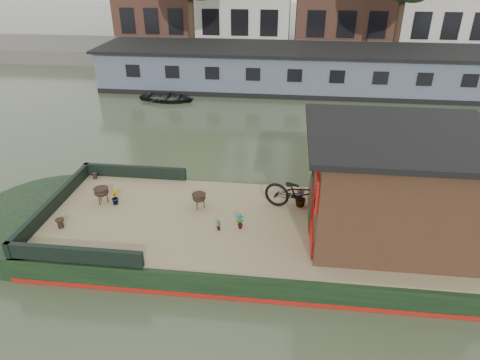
# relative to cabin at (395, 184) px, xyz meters

# --- Properties ---
(ground) EXTENTS (120.00, 120.00, 0.00)m
(ground) POSITION_rel_cabin_xyz_m (-2.19, 0.00, -1.88)
(ground) COLOR #323B26
(ground) RESTS_ON ground
(houseboat_hull) EXTENTS (14.01, 4.02, 0.60)m
(houseboat_hull) POSITION_rel_cabin_xyz_m (-3.52, 0.00, -1.60)
(houseboat_hull) COLOR black
(houseboat_hull) RESTS_ON ground
(houseboat_deck) EXTENTS (11.80, 3.80, 0.05)m
(houseboat_deck) POSITION_rel_cabin_xyz_m (-2.19, 0.00, -1.25)
(houseboat_deck) COLOR #837351
(houseboat_deck) RESTS_ON houseboat_hull
(bow_bulwark) EXTENTS (3.00, 4.00, 0.35)m
(bow_bulwark) POSITION_rel_cabin_xyz_m (-7.25, 0.00, -1.05)
(bow_bulwark) COLOR black
(bow_bulwark) RESTS_ON houseboat_deck
(cabin) EXTENTS (4.00, 3.50, 2.42)m
(cabin) POSITION_rel_cabin_xyz_m (0.00, 0.00, 0.00)
(cabin) COLOR #311A13
(cabin) RESTS_ON houseboat_deck
(bicycle) EXTENTS (2.01, 1.24, 1.00)m
(bicycle) POSITION_rel_cabin_xyz_m (-1.99, 0.62, -0.73)
(bicycle) COLOR black
(bicycle) RESTS_ON houseboat_deck
(potted_plant_a) EXTENTS (0.22, 0.18, 0.38)m
(potted_plant_a) POSITION_rel_cabin_xyz_m (-3.39, -0.30, -1.04)
(potted_plant_a) COLOR brown
(potted_plant_a) RESTS_ON houseboat_deck
(potted_plant_b) EXTENTS (0.27, 0.26, 0.38)m
(potted_plant_b) POSITION_rel_cabin_xyz_m (-6.70, 0.42, -1.04)
(potted_plant_b) COLOR brown
(potted_plant_b) RESTS_ON houseboat_deck
(potted_plant_d) EXTENTS (0.38, 0.38, 0.49)m
(potted_plant_d) POSITION_rel_cabin_xyz_m (-1.99, 0.88, -0.98)
(potted_plant_d) COLOR brown
(potted_plant_d) RESTS_ON houseboat_deck
(potted_plant_e) EXTENTS (0.16, 0.16, 0.26)m
(potted_plant_e) POSITION_rel_cabin_xyz_m (-3.87, -0.44, -1.10)
(potted_plant_e) COLOR #9C472D
(potted_plant_e) RESTS_ON houseboat_deck
(brazier_front) EXTENTS (0.48, 0.48, 0.40)m
(brazier_front) POSITION_rel_cabin_xyz_m (-4.51, 0.47, -1.03)
(brazier_front) COLOR black
(brazier_front) RESTS_ON houseboat_deck
(brazier_rear) EXTENTS (0.49, 0.49, 0.42)m
(brazier_rear) POSITION_rel_cabin_xyz_m (-7.04, 0.44, -1.02)
(brazier_rear) COLOR black
(brazier_rear) RESTS_ON houseboat_deck
(bollard_port) EXTENTS (0.16, 0.16, 0.18)m
(bollard_port) POSITION_rel_cabin_xyz_m (-7.79, 1.70, -1.14)
(bollard_port) COLOR black
(bollard_port) RESTS_ON houseboat_deck
(bollard_stbd) EXTENTS (0.20, 0.20, 0.23)m
(bollard_stbd) POSITION_rel_cabin_xyz_m (-7.56, -0.76, -1.11)
(bollard_stbd) COLOR black
(bollard_stbd) RESTS_ON houseboat_deck
(dinghy) EXTENTS (2.94, 2.29, 0.56)m
(dinghy) POSITION_rel_cabin_xyz_m (-8.27, 11.15, -1.60)
(dinghy) COLOR black
(dinghy) RESTS_ON ground
(far_houseboat) EXTENTS (20.40, 4.40, 2.11)m
(far_houseboat) POSITION_rel_cabin_xyz_m (-2.19, 14.00, -0.91)
(far_houseboat) COLOR #4E5468
(far_houseboat) RESTS_ON ground
(quay) EXTENTS (60.00, 6.00, 0.90)m
(quay) POSITION_rel_cabin_xyz_m (-2.19, 20.50, -1.43)
(quay) COLOR #47443F
(quay) RESTS_ON ground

